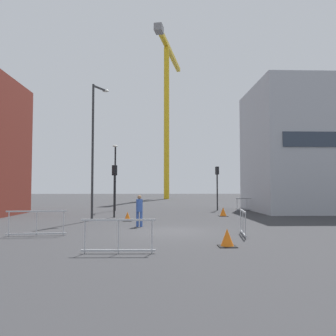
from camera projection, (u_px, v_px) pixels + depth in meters
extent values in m
plane|color=#333335|center=(173.00, 232.00, 16.17)|extent=(160.00, 160.00, 0.00)
cube|color=#A8AAB2|center=(320.00, 149.00, 29.55)|extent=(11.57, 9.01, 10.55)
cylinder|color=gold|center=(167.00, 122.00, 58.02)|extent=(0.90, 0.90, 25.64)
cube|color=gold|center=(170.00, 52.00, 62.03)|extent=(4.85, 18.97, 0.70)
cube|color=slate|center=(159.00, 29.00, 52.67)|extent=(1.56, 2.02, 1.10)
cylinder|color=#2D2D30|center=(93.00, 152.00, 21.52)|extent=(0.14, 0.14, 8.51)
cube|color=#2D2D30|center=(100.00, 88.00, 22.29)|extent=(0.69, 1.12, 0.10)
ellipsoid|color=silver|center=(106.00, 91.00, 22.83)|extent=(0.44, 0.24, 0.16)
cylinder|color=black|center=(115.00, 178.00, 29.96)|extent=(0.14, 0.14, 5.58)
cube|color=black|center=(115.00, 147.00, 29.51)|extent=(0.21, 1.21, 0.10)
ellipsoid|color=silver|center=(115.00, 146.00, 28.91)|extent=(0.44, 0.24, 0.16)
cylinder|color=black|center=(114.00, 196.00, 23.59)|extent=(0.12, 0.12, 2.85)
cube|color=black|center=(115.00, 170.00, 23.68)|extent=(0.36, 0.37, 0.70)
sphere|color=#390605|center=(116.00, 167.00, 23.84)|extent=(0.11, 0.11, 0.11)
sphere|color=#F2A514|center=(116.00, 170.00, 23.83)|extent=(0.11, 0.11, 0.11)
sphere|color=#07330F|center=(116.00, 174.00, 23.82)|extent=(0.11, 0.11, 0.11)
cylinder|color=#232326|center=(217.00, 192.00, 30.27)|extent=(0.12, 0.12, 3.13)
cube|color=#232326|center=(217.00, 171.00, 30.37)|extent=(0.31, 0.34, 0.70)
sphere|color=#390605|center=(216.00, 168.00, 30.55)|extent=(0.11, 0.11, 0.11)
sphere|color=#F2A514|center=(216.00, 171.00, 30.54)|extent=(0.11, 0.11, 0.11)
sphere|color=#07330F|center=(216.00, 173.00, 30.53)|extent=(0.11, 0.11, 0.11)
cylinder|color=#33519E|center=(141.00, 219.00, 18.09)|extent=(0.14, 0.14, 0.78)
cylinder|color=#33519E|center=(137.00, 219.00, 18.13)|extent=(0.14, 0.14, 0.78)
cylinder|color=#33519E|center=(139.00, 205.00, 18.15)|extent=(0.34, 0.34, 0.65)
sphere|color=#8C6647|center=(139.00, 197.00, 18.17)|extent=(0.21, 0.21, 0.21)
cube|color=#B2B5BA|center=(37.00, 211.00, 14.76)|extent=(2.48, 0.32, 0.06)
cube|color=#B2B5BA|center=(36.00, 234.00, 14.71)|extent=(2.48, 0.32, 0.06)
cylinder|color=#B2B5BA|center=(9.00, 224.00, 14.58)|extent=(0.04, 0.04, 1.05)
cylinder|color=#B2B5BA|center=(36.00, 224.00, 14.73)|extent=(0.04, 0.04, 1.05)
cylinder|color=#B2B5BA|center=(64.00, 223.00, 14.89)|extent=(0.04, 0.04, 1.05)
cube|color=#9EA0A5|center=(243.00, 211.00, 14.91)|extent=(0.35, 2.06, 0.06)
cube|color=#9EA0A5|center=(243.00, 233.00, 14.86)|extent=(0.35, 2.06, 0.06)
cylinder|color=#9EA0A5|center=(245.00, 226.00, 13.96)|extent=(0.04, 0.04, 1.05)
cylinder|color=#9EA0A5|center=(243.00, 223.00, 14.89)|extent=(0.04, 0.04, 1.05)
cylinder|color=#9EA0A5|center=(241.00, 221.00, 15.81)|extent=(0.04, 0.04, 1.05)
cube|color=gray|center=(247.00, 199.00, 29.73)|extent=(1.97, 0.35, 0.06)
cube|color=gray|center=(247.00, 210.00, 29.68)|extent=(1.97, 0.35, 0.06)
cylinder|color=gray|center=(237.00, 205.00, 29.54)|extent=(0.04, 0.04, 1.05)
cylinder|color=gray|center=(247.00, 205.00, 29.70)|extent=(0.04, 0.04, 1.05)
cylinder|color=gray|center=(257.00, 205.00, 29.86)|extent=(0.04, 0.04, 1.05)
cube|color=#B2B5BA|center=(119.00, 220.00, 10.92)|extent=(2.34, 0.11, 0.06)
cube|color=#B2B5BA|center=(118.00, 250.00, 10.87)|extent=(2.34, 0.11, 0.06)
cylinder|color=#B2B5BA|center=(85.00, 237.00, 10.88)|extent=(0.04, 0.04, 1.05)
cylinder|color=#B2B5BA|center=(118.00, 237.00, 10.89)|extent=(0.04, 0.04, 1.05)
cylinder|color=#B2B5BA|center=(152.00, 237.00, 10.90)|extent=(0.04, 0.04, 1.05)
cube|color=black|center=(223.00, 216.00, 24.36)|extent=(0.63, 0.63, 0.03)
cone|color=orange|center=(223.00, 212.00, 24.38)|extent=(0.49, 0.49, 0.64)
cube|color=black|center=(128.00, 221.00, 21.02)|extent=(0.55, 0.55, 0.03)
cone|color=orange|center=(128.00, 216.00, 21.04)|extent=(0.43, 0.43, 0.56)
cube|color=black|center=(227.00, 246.00, 12.11)|extent=(0.62, 0.62, 0.03)
cone|color=orange|center=(227.00, 238.00, 12.13)|extent=(0.48, 0.48, 0.63)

